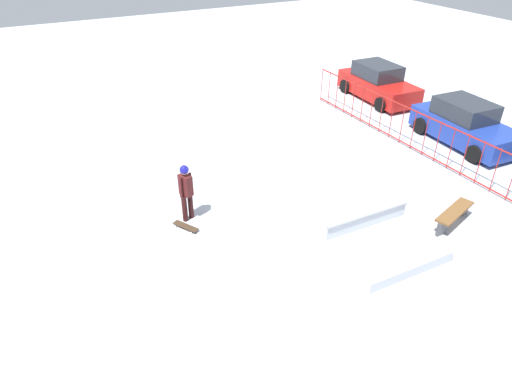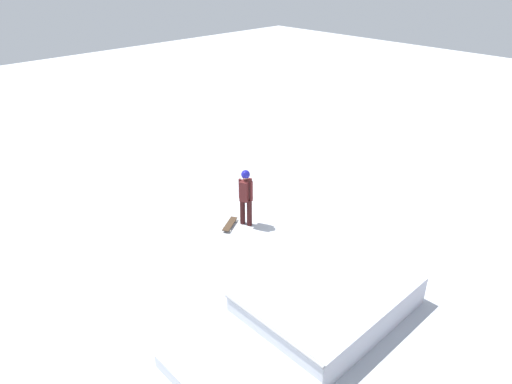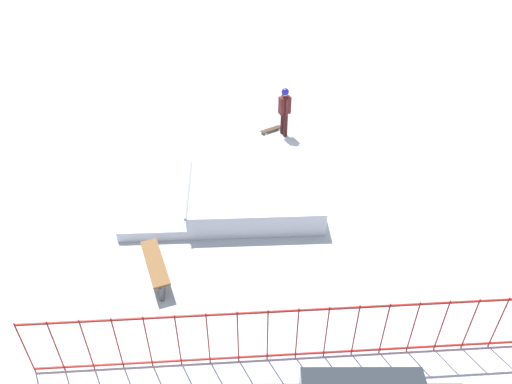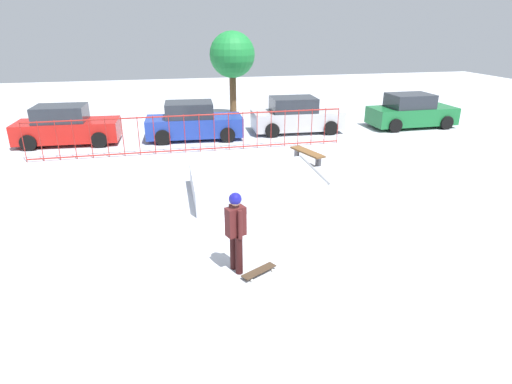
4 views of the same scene
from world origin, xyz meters
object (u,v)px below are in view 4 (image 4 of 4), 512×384
parked_car_blue (193,122)px  parked_car_green (411,112)px  parked_car_red (66,127)px  distant_tree (232,56)px  skater (236,227)px  skate_ramp (270,184)px  park_bench (307,154)px  skateboard (259,271)px  parked_car_silver (296,116)px

parked_car_blue → parked_car_green: 10.48m
parked_car_red → distant_tree: size_ratio=0.95×
skater → parked_car_green: (10.49, 10.99, -0.28)m
skate_ramp → park_bench: 3.20m
parked_car_green → distant_tree: size_ratio=0.94×
park_bench → parked_car_blue: bearing=129.3°
skate_ramp → skateboard: (-1.29, -4.20, -0.24)m
skater → parked_car_red: skater is taller
park_bench → skate_ramp: bearing=-128.6°
park_bench → parked_car_silver: bearing=77.5°
skate_ramp → skater: skater is taller
parked_car_blue → distant_tree: distant_tree is taller
skater → parked_car_silver: bearing=46.7°
skater → parked_car_green: 15.19m
parked_car_red → parked_car_silver: (9.97, -0.04, 0.00)m
parked_car_green → parked_car_red: bearing=178.0°
skate_ramp → distant_tree: (0.73, 11.03, 2.87)m
skater → skateboard: bearing=-50.1°
skate_ramp → distant_tree: bearing=86.8°
parked_car_silver → parked_car_green: 5.74m
parked_car_silver → distant_tree: bearing=124.0°
parked_car_red → parked_car_blue: bearing=-0.5°
park_bench → parked_car_silver: parked_car_silver is taller
skateboard → skater: bearing=120.8°
skater → distant_tree: bearing=60.4°
parked_car_silver → parked_car_green: size_ratio=1.01×
parked_car_red → distant_tree: bearing=28.6°
skater → park_bench: bearing=39.8°
park_bench → parked_car_blue: size_ratio=0.39×
skateboard → skate_ramp: bearing=43.5°
skateboard → parked_car_silver: (4.34, 11.46, 0.65)m
skateboard → park_bench: bearing=34.5°
parked_car_blue → parked_car_silver: size_ratio=1.00×
skater → parked_car_blue: bearing=69.6°
skater → distant_tree: size_ratio=0.39×
parked_car_blue → parked_car_green: bearing=3.3°
skate_ramp → park_bench: bearing=52.0°
skateboard → parked_car_silver: bearing=39.9°
parked_car_red → parked_car_green: (15.71, -0.27, 0.00)m
skate_ramp → parked_car_green: parked_car_green is taller
skate_ramp → parked_car_silver: parked_car_silver is taller
skate_ramp → skateboard: bearing=-106.4°
parked_car_green → distant_tree: 9.32m
skater → parked_car_red: (-5.21, 11.26, -0.28)m
skate_ramp → park_bench: (2.00, 2.50, 0.04)m
skateboard → parked_car_green: size_ratio=0.19×
skateboard → parked_car_blue: bearing=62.7°
skater → skateboard: skater is taller
parked_car_red → distant_tree: 8.86m
parked_car_blue → skater: bearing=-86.9°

